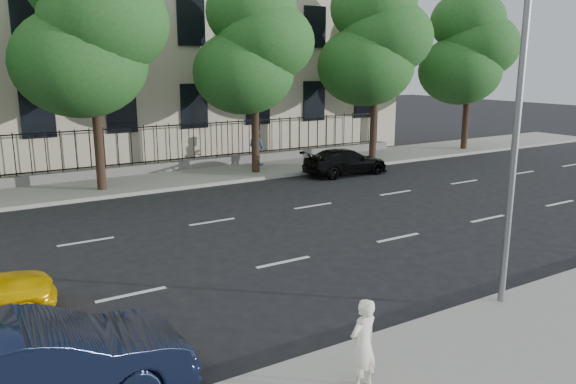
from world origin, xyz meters
name	(u,v)px	position (x,y,z in m)	size (l,w,h in m)	color
ground	(341,295)	(0.00, 0.00, 0.00)	(120.00, 120.00, 0.00)	black
near_sidewalk	(488,374)	(0.00, -4.00, 0.07)	(60.00, 4.00, 0.15)	gray
far_sidewalk	(145,182)	(0.00, 14.00, 0.07)	(60.00, 4.00, 0.15)	gray
lane_markings	(244,240)	(0.00, 4.75, 0.01)	(49.60, 4.62, 0.01)	silver
iron_fence	(133,163)	(0.00, 15.70, 0.65)	(30.00, 0.50, 2.20)	slate
street_light	(500,59)	(2.50, -1.77, 5.15)	(0.25, 3.32, 8.05)	slate
tree_c	(90,27)	(-1.96, 13.36, 6.41)	(5.89, 5.50, 9.80)	#382619
tree_d	(253,46)	(5.04, 13.36, 5.84)	(5.34, 4.94, 8.84)	#382619
tree_e	(375,41)	(12.04, 13.36, 6.20)	(5.71, 5.31, 9.46)	#382619
tree_f	(469,49)	(19.04, 13.36, 5.88)	(5.52, 5.12, 9.01)	#382619
navy_sedan	(32,370)	(-6.50, -1.20, 0.76)	(1.60, 4.59, 1.51)	black
black_sedan	(346,162)	(8.59, 11.07, 0.61)	(1.70, 4.19, 1.22)	black
woman_near	(363,344)	(-2.11, -3.31, 0.89)	(0.54, 0.35, 1.47)	white
pedestrian_far	(256,147)	(5.97, 14.90, 1.01)	(0.84, 0.65, 1.73)	#294999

